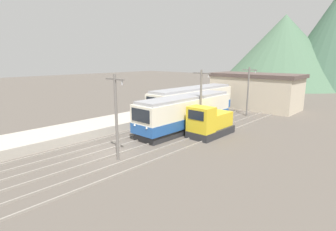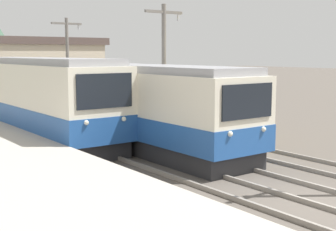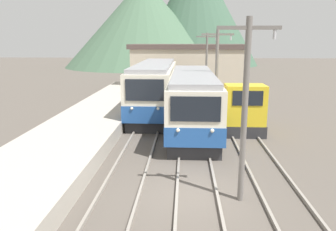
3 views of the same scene
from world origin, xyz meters
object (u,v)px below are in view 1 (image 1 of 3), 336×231
(commuter_train_left, at_px, (193,104))
(catenary_mast_mid, at_px, (201,98))
(commuter_train_center, at_px, (186,114))
(shunting_locomotive, at_px, (210,123))
(catenary_mast_far, at_px, (248,89))
(catenary_mast_near, at_px, (116,114))

(commuter_train_left, relative_size, catenary_mast_mid, 2.16)
(commuter_train_center, height_order, shunting_locomotive, commuter_train_center)
(shunting_locomotive, height_order, catenary_mast_mid, catenary_mast_mid)
(shunting_locomotive, bearing_deg, commuter_train_left, 139.61)
(catenary_mast_far, bearing_deg, shunting_locomotive, -82.11)
(commuter_train_center, relative_size, catenary_mast_mid, 2.00)
(commuter_train_left, distance_m, catenary_mast_far, 7.43)
(commuter_train_center, distance_m, catenary_mast_far, 10.90)
(shunting_locomotive, relative_size, catenary_mast_far, 0.81)
(catenary_mast_near, bearing_deg, catenary_mast_far, 90.00)
(commuter_train_left, distance_m, catenary_mast_mid, 6.35)
(catenary_mast_near, relative_size, catenary_mast_far, 1.00)
(shunting_locomotive, bearing_deg, catenary_mast_near, -98.82)
(catenary_mast_near, xyz_separation_m, catenary_mast_far, (0.00, 20.37, 0.00))
(catenary_mast_near, bearing_deg, shunting_locomotive, 81.18)
(commuter_train_center, xyz_separation_m, catenary_mast_far, (1.51, 10.66, 1.76))
(commuter_train_left, relative_size, commuter_train_center, 1.08)
(commuter_train_left, bearing_deg, commuter_train_center, -59.90)
(commuter_train_center, bearing_deg, shunting_locomotive, -1.97)
(catenary_mast_near, relative_size, catenary_mast_mid, 1.00)
(commuter_train_center, distance_m, catenary_mast_near, 9.99)
(commuter_train_left, xyz_separation_m, catenary_mast_far, (4.31, 5.82, 1.64))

